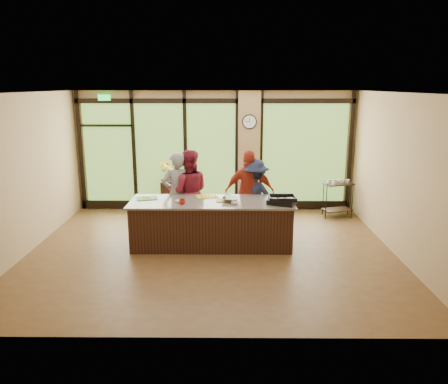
{
  "coord_description": "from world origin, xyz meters",
  "views": [
    {
      "loc": [
        0.32,
        -7.95,
        3.13
      ],
      "look_at": [
        0.24,
        0.4,
        1.08
      ],
      "focal_mm": 35.0,
      "sensor_mm": 36.0,
      "label": 1
    }
  ],
  "objects_px": {
    "island_base": "(212,224)",
    "bar_cart": "(338,194)",
    "cook_left": "(177,194)",
    "cook_right": "(255,197)",
    "roasting_pan": "(282,202)",
    "flower_stand": "(169,196)"
  },
  "relations": [
    {
      "from": "roasting_pan",
      "to": "flower_stand",
      "type": "height_order",
      "value": "roasting_pan"
    },
    {
      "from": "bar_cart",
      "to": "cook_left",
      "type": "bearing_deg",
      "value": -177.37
    },
    {
      "from": "island_base",
      "to": "cook_left",
      "type": "xyz_separation_m",
      "value": [
        -0.75,
        0.7,
        0.45
      ]
    },
    {
      "from": "flower_stand",
      "to": "island_base",
      "type": "bearing_deg",
      "value": -69.58
    },
    {
      "from": "island_base",
      "to": "flower_stand",
      "type": "relative_size",
      "value": 3.94
    },
    {
      "from": "cook_right",
      "to": "flower_stand",
      "type": "height_order",
      "value": "cook_right"
    },
    {
      "from": "cook_left",
      "to": "bar_cart",
      "type": "xyz_separation_m",
      "value": [
        3.74,
        1.3,
        -0.33
      ]
    },
    {
      "from": "cook_left",
      "to": "bar_cart",
      "type": "relative_size",
      "value": 1.92
    },
    {
      "from": "island_base",
      "to": "cook_right",
      "type": "xyz_separation_m",
      "value": [
        0.9,
        0.79,
        0.37
      ]
    },
    {
      "from": "roasting_pan",
      "to": "cook_left",
      "type": "bearing_deg",
      "value": -179.56
    },
    {
      "from": "cook_left",
      "to": "roasting_pan",
      "type": "relative_size",
      "value": 3.54
    },
    {
      "from": "island_base",
      "to": "cook_left",
      "type": "height_order",
      "value": "cook_left"
    },
    {
      "from": "cook_left",
      "to": "bar_cart",
      "type": "height_order",
      "value": "cook_left"
    },
    {
      "from": "island_base",
      "to": "bar_cart",
      "type": "xyz_separation_m",
      "value": [
        2.98,
        1.99,
        0.12
      ]
    },
    {
      "from": "cook_left",
      "to": "island_base",
      "type": "bearing_deg",
      "value": 115.03
    },
    {
      "from": "roasting_pan",
      "to": "bar_cart",
      "type": "relative_size",
      "value": 0.54
    },
    {
      "from": "island_base",
      "to": "bar_cart",
      "type": "distance_m",
      "value": 3.59
    },
    {
      "from": "bar_cart",
      "to": "flower_stand",
      "type": "bearing_deg",
      "value": 157.19
    },
    {
      "from": "cook_right",
      "to": "bar_cart",
      "type": "distance_m",
      "value": 2.42
    },
    {
      "from": "bar_cart",
      "to": "roasting_pan",
      "type": "bearing_deg",
      "value": -142.98
    },
    {
      "from": "cook_left",
      "to": "bar_cart",
      "type": "distance_m",
      "value": 3.97
    },
    {
      "from": "cook_right",
      "to": "bar_cart",
      "type": "height_order",
      "value": "cook_right"
    }
  ]
}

